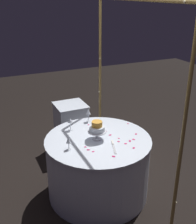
{
  "coord_description": "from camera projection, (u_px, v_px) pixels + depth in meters",
  "views": [
    {
      "loc": [
        2.72,
        -1.23,
        2.38
      ],
      "look_at": [
        0.0,
        0.0,
        1.12
      ],
      "focal_mm": 45.84,
      "sensor_mm": 36.0,
      "label": 1
    }
  ],
  "objects": [
    {
      "name": "rose_petal_2",
      "position": [
        126.0,
        144.0,
        3.26
      ],
      "size": [
        0.04,
        0.04,
        0.0
      ],
      "primitive_type": "ellipsoid",
      "rotation": [
        0.0,
        0.0,
        4.32
      ],
      "color": "#C61951",
      "rests_on": "main_table"
    },
    {
      "name": "cake_knife",
      "position": [
        114.0,
        146.0,
        3.21
      ],
      "size": [
        0.29,
        0.12,
        0.01
      ],
      "color": "silver",
      "rests_on": "main_table"
    },
    {
      "name": "wine_glass_3",
      "position": [
        100.0,
        122.0,
        3.55
      ],
      "size": [
        0.06,
        0.06,
        0.15
      ],
      "color": "silver",
      "rests_on": "main_table"
    },
    {
      "name": "rose_petal_10",
      "position": [
        96.0,
        133.0,
        3.5
      ],
      "size": [
        0.03,
        0.04,
        0.0
      ],
      "primitive_type": "ellipsoid",
      "rotation": [
        0.0,
        0.0,
        4.36
      ],
      "color": "#C61951",
      "rests_on": "main_table"
    },
    {
      "name": "rose_petal_0",
      "position": [
        93.0,
        152.0,
        3.1
      ],
      "size": [
        0.02,
        0.03,
        0.0
      ],
      "primitive_type": "ellipsoid",
      "rotation": [
        0.0,
        0.0,
        1.63
      ],
      "color": "#C61951",
      "rests_on": "main_table"
    },
    {
      "name": "rose_petal_14",
      "position": [
        136.0,
        134.0,
        3.48
      ],
      "size": [
        0.04,
        0.04,
        0.0
      ],
      "primitive_type": "ellipsoid",
      "rotation": [
        0.0,
        0.0,
        5.58
      ],
      "color": "#C61951",
      "rests_on": "main_table"
    },
    {
      "name": "decorative_arch",
      "position": [
        133.0,
        77.0,
        3.27
      ],
      "size": [
        1.87,
        0.06,
        2.32
      ],
      "color": "olive",
      "rests_on": "ground"
    },
    {
      "name": "rose_petal_16",
      "position": [
        110.0,
        135.0,
        3.46
      ],
      "size": [
        0.03,
        0.04,
        0.0
      ],
      "primitive_type": "ellipsoid",
      "rotation": [
        0.0,
        0.0,
        1.63
      ],
      "color": "#C61951",
      "rests_on": "main_table"
    },
    {
      "name": "wine_glass_2",
      "position": [
        88.0,
        112.0,
        3.78
      ],
      "size": [
        0.06,
        0.06,
        0.18
      ],
      "color": "silver",
      "rests_on": "main_table"
    },
    {
      "name": "rose_petal_12",
      "position": [
        119.0,
        141.0,
        3.31
      ],
      "size": [
        0.04,
        0.04,
        0.0
      ],
      "primitive_type": "ellipsoid",
      "rotation": [
        0.0,
        0.0,
        3.8
      ],
      "color": "#C61951",
      "rests_on": "main_table"
    },
    {
      "name": "rose_petal_9",
      "position": [
        128.0,
        124.0,
        3.76
      ],
      "size": [
        0.03,
        0.03,
        0.0
      ],
      "primitive_type": "ellipsoid",
      "rotation": [
        0.0,
        0.0,
        3.34
      ],
      "color": "#C61951",
      "rests_on": "main_table"
    },
    {
      "name": "rose_petal_5",
      "position": [
        106.0,
        131.0,
        3.55
      ],
      "size": [
        0.03,
        0.02,
        0.0
      ],
      "primitive_type": "ellipsoid",
      "rotation": [
        0.0,
        0.0,
        3.4
      ],
      "color": "#C61951",
      "rests_on": "main_table"
    },
    {
      "name": "wine_glass_0",
      "position": [
        69.0,
        141.0,
        3.11
      ],
      "size": [
        0.06,
        0.06,
        0.15
      ],
      "color": "silver",
      "rests_on": "main_table"
    },
    {
      "name": "ground_plane",
      "position": [
        98.0,
        192.0,
        3.67
      ],
      "size": [
        12.0,
        12.0,
        0.0
      ],
      "primitive_type": "plane",
      "color": "black"
    },
    {
      "name": "rose_petal_7",
      "position": [
        85.0,
        147.0,
        3.19
      ],
      "size": [
        0.03,
        0.04,
        0.0
      ],
      "primitive_type": "ellipsoid",
      "rotation": [
        0.0,
        0.0,
        1.11
      ],
      "color": "#C61951",
      "rests_on": "main_table"
    },
    {
      "name": "wine_glass_1",
      "position": [
        70.0,
        121.0,
        3.55
      ],
      "size": [
        0.07,
        0.07,
        0.16
      ],
      "color": "silver",
      "rests_on": "main_table"
    },
    {
      "name": "rose_petal_4",
      "position": [
        134.0,
        139.0,
        3.36
      ],
      "size": [
        0.05,
        0.04,
        0.0
      ],
      "primitive_type": "ellipsoid",
      "rotation": [
        0.0,
        0.0,
        3.72
      ],
      "color": "#C61951",
      "rests_on": "main_table"
    },
    {
      "name": "main_table",
      "position": [
        98.0,
        166.0,
        3.52
      ],
      "size": [
        1.27,
        1.27,
        0.77
      ],
      "color": "silver",
      "rests_on": "ground"
    },
    {
      "name": "rose_petal_13",
      "position": [
        119.0,
        138.0,
        3.38
      ],
      "size": [
        0.03,
        0.03,
        0.0
      ],
      "primitive_type": "ellipsoid",
      "rotation": [
        0.0,
        0.0,
        0.41
      ],
      "color": "#C61951",
      "rests_on": "main_table"
    },
    {
      "name": "rose_petal_15",
      "position": [
        114.0,
        156.0,
        3.01
      ],
      "size": [
        0.05,
        0.05,
        0.0
      ],
      "primitive_type": "ellipsoid",
      "rotation": [
        0.0,
        0.0,
        3.85
      ],
      "color": "#C61951",
      "rests_on": "main_table"
    },
    {
      "name": "rose_petal_6",
      "position": [
        130.0,
        141.0,
        3.32
      ],
      "size": [
        0.05,
        0.04,
        0.0
      ],
      "primitive_type": "ellipsoid",
      "rotation": [
        0.0,
        0.0,
        2.61
      ],
      "color": "#C61951",
      "rests_on": "main_table"
    },
    {
      "name": "rose_petal_3",
      "position": [
        134.0,
        148.0,
        3.17
      ],
      "size": [
        0.04,
        0.04,
        0.0
      ],
      "primitive_type": "ellipsoid",
      "rotation": [
        0.0,
        0.0,
        2.21
      ],
      "color": "#C61951",
      "rests_on": "main_table"
    },
    {
      "name": "rose_petal_8",
      "position": [
        93.0,
        129.0,
        3.6
      ],
      "size": [
        0.03,
        0.03,
        0.0
      ],
      "primitive_type": "ellipsoid",
      "rotation": [
        0.0,
        0.0,
        0.52
      ],
      "color": "#C61951",
      "rests_on": "main_table"
    },
    {
      "name": "side_table",
      "position": [
        71.0,
        127.0,
        4.54
      ],
      "size": [
        0.47,
        0.47,
        0.78
      ],
      "color": "silver",
      "rests_on": "ground"
    },
    {
      "name": "rose_petal_1",
      "position": [
        88.0,
        150.0,
        3.14
      ],
      "size": [
        0.04,
        0.04,
        0.0
      ],
      "primitive_type": "ellipsoid",
      "rotation": [
        0.0,
        0.0,
        4.35
      ],
      "color": "#C61951",
      "rests_on": "main_table"
    },
    {
      "name": "tiered_cake",
      "position": [
        97.0,
        128.0,
        3.32
      ],
      "size": [
        0.22,
        0.22,
        0.23
      ],
      "color": "silver",
      "rests_on": "main_table"
    },
    {
      "name": "rose_petal_11",
      "position": [
        89.0,
        125.0,
        3.73
      ],
      "size": [
        0.03,
        0.03,
        0.0
      ],
      "primitive_type": "ellipsoid",
      "rotation": [
        0.0,
        0.0,
        1.9
      ],
      "color": "#C61951",
      "rests_on": "main_table"
    }
  ]
}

